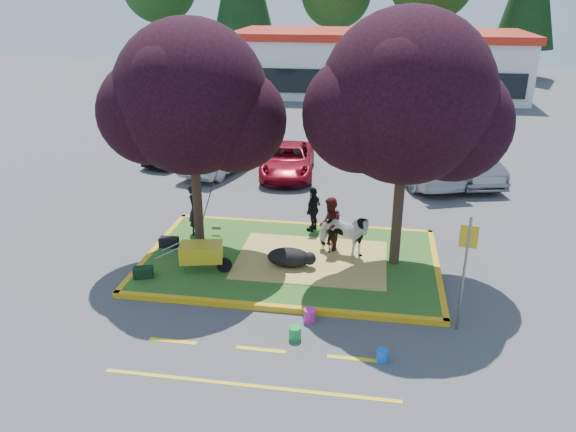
# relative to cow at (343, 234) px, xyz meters

# --- Properties ---
(ground) EXTENTS (90.00, 90.00, 0.00)m
(ground) POSITION_rel_cow_xyz_m (-1.45, -0.39, -0.82)
(ground) COLOR #424244
(ground) RESTS_ON ground
(median_island) EXTENTS (8.00, 5.00, 0.15)m
(median_island) POSITION_rel_cow_xyz_m (-1.45, -0.39, -0.75)
(median_island) COLOR #25571B
(median_island) RESTS_ON ground
(curb_near) EXTENTS (8.30, 0.16, 0.15)m
(curb_near) POSITION_rel_cow_xyz_m (-1.45, -2.97, -0.75)
(curb_near) COLOR #EAA813
(curb_near) RESTS_ON ground
(curb_far) EXTENTS (8.30, 0.16, 0.15)m
(curb_far) POSITION_rel_cow_xyz_m (-1.45, 2.19, -0.75)
(curb_far) COLOR #EAA813
(curb_far) RESTS_ON ground
(curb_left) EXTENTS (0.16, 5.30, 0.15)m
(curb_left) POSITION_rel_cow_xyz_m (-5.53, -0.39, -0.75)
(curb_left) COLOR #EAA813
(curb_left) RESTS_ON ground
(curb_right) EXTENTS (0.16, 5.30, 0.15)m
(curb_right) POSITION_rel_cow_xyz_m (2.63, -0.39, -0.75)
(curb_right) COLOR #EAA813
(curb_right) RESTS_ON ground
(straw_bedding) EXTENTS (4.20, 3.00, 0.01)m
(straw_bedding) POSITION_rel_cow_xyz_m (-0.85, -0.39, -0.67)
(straw_bedding) COLOR #D5B857
(straw_bedding) RESTS_ON median_island
(tree_purple_left) EXTENTS (5.06, 4.20, 6.51)m
(tree_purple_left) POSITION_rel_cow_xyz_m (-4.23, -0.00, 3.54)
(tree_purple_left) COLOR black
(tree_purple_left) RESTS_ON median_island
(tree_purple_right) EXTENTS (5.30, 4.40, 6.82)m
(tree_purple_right) POSITION_rel_cow_xyz_m (1.47, -0.20, 3.74)
(tree_purple_right) COLOR black
(tree_purple_right) RESTS_ON median_island
(fire_lane_stripe_a) EXTENTS (1.10, 0.12, 0.01)m
(fire_lane_stripe_a) POSITION_rel_cow_xyz_m (-3.45, -4.59, -0.82)
(fire_lane_stripe_a) COLOR yellow
(fire_lane_stripe_a) RESTS_ON ground
(fire_lane_stripe_b) EXTENTS (1.10, 0.12, 0.01)m
(fire_lane_stripe_b) POSITION_rel_cow_xyz_m (-1.45, -4.59, -0.82)
(fire_lane_stripe_b) COLOR yellow
(fire_lane_stripe_b) RESTS_ON ground
(fire_lane_stripe_c) EXTENTS (1.10, 0.12, 0.01)m
(fire_lane_stripe_c) POSITION_rel_cow_xyz_m (0.55, -4.59, -0.82)
(fire_lane_stripe_c) COLOR yellow
(fire_lane_stripe_c) RESTS_ON ground
(fire_lane_long) EXTENTS (6.00, 0.10, 0.01)m
(fire_lane_long) POSITION_rel_cow_xyz_m (-1.45, -5.79, -0.82)
(fire_lane_long) COLOR yellow
(fire_lane_long) RESTS_ON ground
(retail_building) EXTENTS (20.40, 8.40, 4.40)m
(retail_building) POSITION_rel_cow_xyz_m (0.55, 27.60, 1.43)
(retail_building) COLOR silver
(retail_building) RESTS_ON ground
(cow) EXTENTS (1.74, 1.17, 1.34)m
(cow) POSITION_rel_cow_xyz_m (0.00, 0.00, 0.00)
(cow) COLOR white
(cow) RESTS_ON median_island
(calf) EXTENTS (1.23, 0.72, 0.52)m
(calf) POSITION_rel_cow_xyz_m (-1.43, -0.87, -0.41)
(calf) COLOR black
(calf) RESTS_ON median_island
(handler) EXTENTS (0.40, 0.59, 1.59)m
(handler) POSITION_rel_cow_xyz_m (-4.64, 0.87, 0.12)
(handler) COLOR black
(handler) RESTS_ON median_island
(visitor_a) EXTENTS (0.71, 0.86, 1.62)m
(visitor_a) POSITION_rel_cow_xyz_m (-0.41, 0.33, 0.14)
(visitor_a) COLOR #4D1916
(visitor_a) RESTS_ON median_island
(visitor_b) EXTENTS (0.61, 0.91, 1.43)m
(visitor_b) POSITION_rel_cow_xyz_m (-1.06, 1.69, 0.05)
(visitor_b) COLOR black
(visitor_b) RESTS_ON median_island
(wheelbarrow) EXTENTS (2.05, 0.92, 0.77)m
(wheelbarrow) POSITION_rel_cow_xyz_m (-3.70, -1.49, -0.14)
(wheelbarrow) COLOR black
(wheelbarrow) RESTS_ON median_island
(gear_bag_dark) EXTENTS (0.55, 0.30, 0.28)m
(gear_bag_dark) POSITION_rel_cow_xyz_m (-5.15, -0.18, -0.53)
(gear_bag_dark) COLOR black
(gear_bag_dark) RESTS_ON median_island
(gear_bag_green) EXTENTS (0.58, 0.45, 0.27)m
(gear_bag_green) POSITION_rel_cow_xyz_m (-5.15, -2.11, -0.54)
(gear_bag_green) COLOR black
(gear_bag_green) RESTS_ON median_island
(sign_post) EXTENTS (0.39, 0.10, 2.78)m
(sign_post) POSITION_rel_cow_xyz_m (2.85, -3.09, 0.92)
(sign_post) COLOR slate
(sign_post) RESTS_ON ground
(bucket_green) EXTENTS (0.33, 0.33, 0.30)m
(bucket_green) POSITION_rel_cow_xyz_m (-0.78, -4.06, -0.67)
(bucket_green) COLOR green
(bucket_green) RESTS_ON ground
(bucket_pink) EXTENTS (0.38, 0.38, 0.32)m
(bucket_pink) POSITION_rel_cow_xyz_m (-0.54, -3.29, -0.66)
(bucket_pink) COLOR #CA2D8D
(bucket_pink) RESTS_ON ground
(bucket_blue) EXTENTS (0.34, 0.34, 0.27)m
(bucket_blue) POSITION_rel_cow_xyz_m (1.15, -4.56, -0.69)
(bucket_blue) COLOR blue
(bucket_blue) RESTS_ON ground
(car_black) EXTENTS (2.59, 4.28, 1.36)m
(car_black) POSITION_rel_cow_xyz_m (-8.01, 8.82, -0.14)
(car_black) COLOR black
(car_black) RESTS_ON ground
(car_silver) EXTENTS (2.83, 4.76, 1.48)m
(car_silver) POSITION_rel_cow_xyz_m (-5.63, 7.69, -0.08)
(car_silver) COLOR #929499
(car_silver) RESTS_ON ground
(car_red) EXTENTS (2.49, 4.70, 1.26)m
(car_red) POSITION_rel_cow_xyz_m (-2.82, 7.64, -0.19)
(car_red) COLOR maroon
(car_red) RESTS_ON ground
(car_white) EXTENTS (3.59, 5.40, 1.45)m
(car_white) POSITION_rel_cow_xyz_m (2.62, 7.78, -0.10)
(car_white) COLOR silver
(car_white) RESTS_ON ground
(car_grey) EXTENTS (2.74, 4.95, 1.55)m
(car_grey) POSITION_rel_cow_xyz_m (4.42, 8.20, -0.05)
(car_grey) COLOR #5C5E64
(car_grey) RESTS_ON ground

